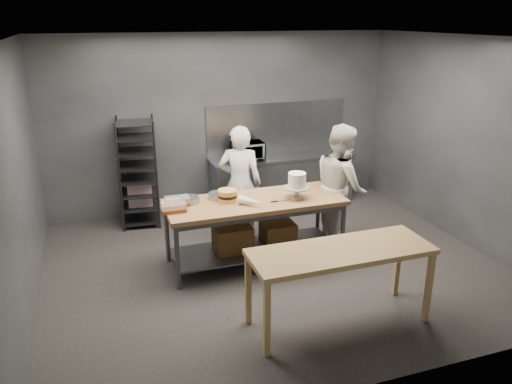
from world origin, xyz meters
TOP-DOWN VIEW (x-y plane):
  - ground at (0.00, 0.00)m, footprint 6.00×6.00m
  - back_wall at (0.00, 2.50)m, footprint 6.00×0.04m
  - work_table at (-0.21, 0.21)m, footprint 2.40×0.90m
  - near_counter at (0.21, -1.48)m, footprint 2.00×0.70m
  - back_counter at (1.00, 2.18)m, footprint 2.60×0.60m
  - splashback_panel at (1.00, 2.48)m, footprint 2.60×0.02m
  - speed_rack at (-1.53, 2.10)m, footprint 0.67×0.71m
  - chef_behind at (-0.15, 1.02)m, footprint 0.76×0.65m
  - chef_right at (1.16, 0.33)m, footprint 0.82×0.98m
  - microwave at (0.34, 2.18)m, footprint 0.54×0.37m
  - frosted_cake_stand at (0.36, 0.08)m, footprint 0.34×0.34m
  - layer_cake at (-0.56, 0.26)m, footprint 0.25×0.25m
  - cake_pans at (-0.85, 0.40)m, footprint 0.65×0.30m
  - piping_bag at (-0.30, -0.02)m, footprint 0.34×0.36m
  - offset_spatula at (0.11, 0.03)m, footprint 0.37×0.02m
  - pastry_clamshells at (-1.26, 0.23)m, footprint 0.39×0.41m

SIDE VIEW (x-z plane):
  - ground at x=0.00m, z-range 0.00..0.00m
  - back_counter at x=1.00m, z-range 0.00..0.90m
  - work_table at x=-0.21m, z-range 0.11..1.03m
  - near_counter at x=0.21m, z-range 0.36..1.26m
  - speed_rack at x=-1.53m, z-range -0.02..1.73m
  - chef_behind at x=-0.15m, z-range 0.00..1.76m
  - chef_right at x=1.16m, z-range 0.00..1.83m
  - offset_spatula at x=0.11m, z-range 0.92..0.93m
  - cake_pans at x=-0.85m, z-range 0.92..0.99m
  - pastry_clamshells at x=-1.26m, z-range 0.92..1.03m
  - piping_bag at x=-0.30m, z-range 0.92..1.04m
  - layer_cake at x=-0.56m, z-range 0.92..1.08m
  - microwave at x=0.34m, z-range 0.90..1.20m
  - frosted_cake_stand at x=0.36m, z-range 0.96..1.32m
  - splashback_panel at x=1.00m, z-range 0.90..1.80m
  - back_wall at x=0.00m, z-range 0.00..3.00m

